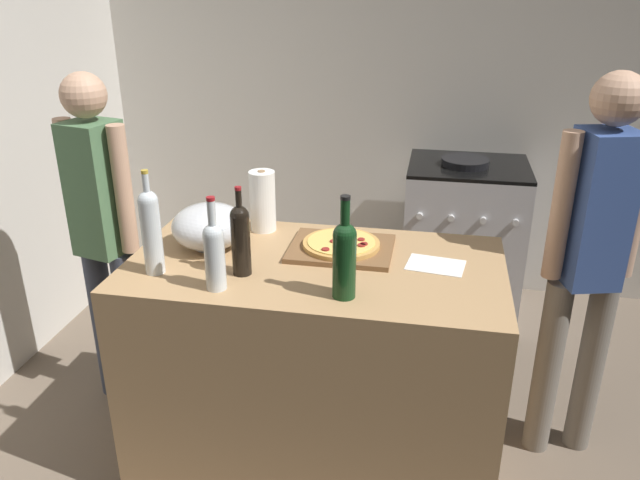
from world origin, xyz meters
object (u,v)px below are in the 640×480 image
object	(u,v)px
person_in_stripes	(103,228)
wine_bottle_dark	(241,237)
paper_towel_roll	(263,201)
mixing_bowl	(209,226)
stove	(462,239)
wine_bottle_green	(214,252)
person_in_red	(590,254)
pizza	(341,244)
wine_bottle_amber	(344,256)
wine_bottle_clear	(151,229)

from	to	relation	value
person_in_stripes	wine_bottle_dark	bearing A→B (deg)	-26.90
paper_towel_roll	mixing_bowl	bearing A→B (deg)	-125.57
paper_towel_roll	stove	bearing A→B (deg)	52.48
wine_bottle_green	person_in_red	size ratio (longest dim) A/B	0.21
pizza	paper_towel_roll	size ratio (longest dim) A/B	1.16
wine_bottle_amber	pizza	bearing A→B (deg)	100.35
wine_bottle_amber	stove	world-z (taller)	wine_bottle_amber
pizza	mixing_bowl	xyz separation A→B (m)	(-0.52, -0.06, 0.06)
pizza	person_in_stripes	bearing A→B (deg)	173.42
paper_towel_roll	person_in_red	xyz separation A→B (m)	(1.32, -0.01, -0.13)
pizza	wine_bottle_amber	world-z (taller)	wine_bottle_amber
wine_bottle_dark	stove	xyz separation A→B (m)	(0.85, 1.58, -0.60)
stove	person_in_stripes	distance (m)	2.05
wine_bottle_amber	person_in_red	world-z (taller)	person_in_red
paper_towel_roll	wine_bottle_green	world-z (taller)	wine_bottle_green
person_in_stripes	wine_bottle_clear	bearing A→B (deg)	-44.02
wine_bottle_dark	wine_bottle_amber	bearing A→B (deg)	-14.78
wine_bottle_clear	wine_bottle_green	xyz separation A→B (m)	(0.26, -0.08, -0.03)
wine_bottle_clear	wine_bottle_dark	bearing A→B (deg)	8.91
pizza	stove	world-z (taller)	pizza
wine_bottle_clear	stove	world-z (taller)	wine_bottle_clear
person_in_stripes	wine_bottle_amber	bearing A→B (deg)	-23.05
person_in_stripes	person_in_red	xyz separation A→B (m)	(2.05, 0.03, 0.04)
wine_bottle_dark	person_in_stripes	xyz separation A→B (m)	(-0.77, 0.39, -0.18)
person_in_red	wine_bottle_green	bearing A→B (deg)	-157.73
wine_bottle_dark	mixing_bowl	bearing A→B (deg)	134.10
wine_bottle_green	stove	distance (m)	2.02
mixing_bowl	paper_towel_roll	bearing A→B (deg)	54.43
wine_bottle_green	wine_bottle_dark	bearing A→B (deg)	67.77
wine_bottle_green	pizza	bearing A→B (deg)	46.34
mixing_bowl	wine_bottle_clear	xyz separation A→B (m)	(-0.12, -0.25, 0.08)
wine_bottle_clear	stove	bearing A→B (deg)	54.42
paper_towel_roll	wine_bottle_clear	distance (m)	0.55
pizza	wine_bottle_clear	size ratio (longest dim) A/B	0.78
stove	pizza	bearing A→B (deg)	-111.84
mixing_bowl	stove	xyz separation A→B (m)	(1.04, 1.37, -0.55)
wine_bottle_dark	wine_bottle_amber	size ratio (longest dim) A/B	0.92
pizza	wine_bottle_amber	xyz separation A→B (m)	(0.07, -0.37, 0.12)
wine_bottle_green	person_in_stripes	distance (m)	0.90
stove	person_in_red	size ratio (longest dim) A/B	0.60
wine_bottle_green	person_in_stripes	world-z (taller)	person_in_stripes
stove	person_in_stripes	xyz separation A→B (m)	(-1.62, -1.19, 0.42)
paper_towel_roll	wine_bottle_dark	bearing A→B (deg)	-84.82
pizza	person_in_red	xyz separation A→B (m)	(0.95, 0.15, -0.03)
pizza	stove	xyz separation A→B (m)	(0.53, 1.31, -0.49)
mixing_bowl	wine_bottle_dark	xyz separation A→B (m)	(0.20, -0.20, 0.05)
pizza	wine_bottle_dark	xyz separation A→B (m)	(-0.32, -0.26, 0.11)
pizza	wine_bottle_green	xyz separation A→B (m)	(-0.37, -0.39, 0.11)
wine_bottle_green	stove	size ratio (longest dim) A/B	0.34
paper_towel_roll	wine_bottle_dark	xyz separation A→B (m)	(0.04, -0.42, 0.02)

